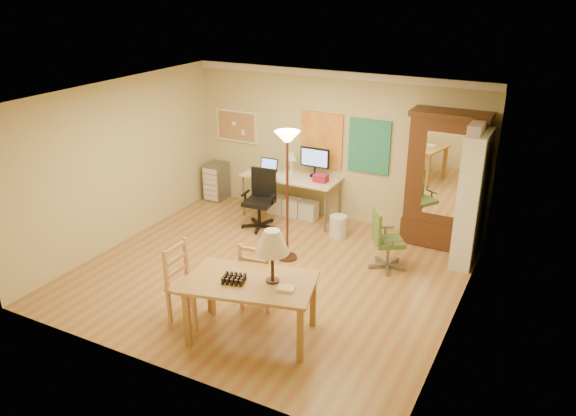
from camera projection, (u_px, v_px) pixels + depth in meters
The scene contains 16 objects.
floor at pixel (268, 274), 8.51m from camera, with size 5.50×5.50×0.00m, color #986236.
crown_molding at pixel (337, 74), 9.53m from camera, with size 5.50×0.08×0.12m, color white.
corkboard at pixel (237, 126), 10.84m from camera, with size 0.90×0.04×0.62m, color tan.
art_panel_left at pixel (322, 140), 10.10m from camera, with size 0.80×0.04×1.00m, color yellow.
art_panel_right at pixel (369, 146), 9.72m from camera, with size 0.75×0.04×0.95m, color teal.
dining_table at pixel (259, 270), 6.72m from camera, with size 1.71×1.26×1.44m.
ladder_chair_back at pixel (259, 276), 7.53m from camera, with size 0.49×0.47×0.96m.
ladder_chair_left at pixel (188, 286), 7.22m from camera, with size 0.47×0.49×1.05m.
torchiere_lamp at pixel (287, 158), 8.35m from camera, with size 0.38×0.38×2.08m.
computer_desk at pixel (294, 192), 10.38m from camera, with size 1.78×0.78×1.34m.
office_chair_black at pixel (260, 212), 10.01m from camera, with size 0.65×0.65×1.05m.
office_chair_green at pixel (386, 253), 8.60m from camera, with size 0.60×0.60×0.96m.
drawer_cart at pixel (216, 181), 11.26m from camera, with size 0.37×0.45×0.74m.
armoire at pixel (444, 189), 9.12m from camera, with size 1.23×0.58×2.25m.
bookshelf at pixel (471, 199), 8.52m from camera, with size 0.31×0.84×2.09m.
wastebin at pixel (338, 226), 9.67m from camera, with size 0.30×0.30×0.38m, color silver.
Camera 1 is at (3.70, -6.52, 4.17)m, focal length 35.00 mm.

